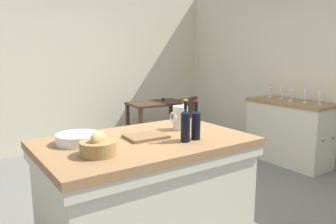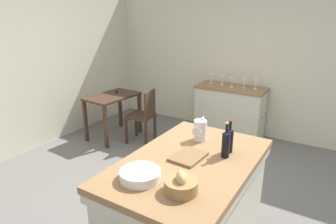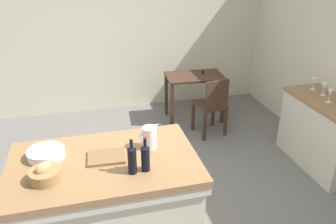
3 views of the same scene
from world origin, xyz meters
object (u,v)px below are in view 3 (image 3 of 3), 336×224
Objects in this scene: cutting_board at (106,157)px; wine_glass_right at (324,87)px; bread_basket at (45,174)px; side_cabinet at (322,134)px; wine_bottle_amber at (132,159)px; wooden_chair at (212,105)px; wash_bowl at (46,153)px; pitcher at (149,137)px; island_table at (107,199)px; wine_glass_far_right at (314,82)px; wine_glass_middle at (330,93)px; wine_bottle_dark at (145,157)px; writing_desk at (194,83)px.

wine_glass_right reaches higher than cutting_board.
wine_glass_right is (3.26, 1.00, 0.04)m from bread_basket.
wine_bottle_amber reaches higher than side_cabinet.
wooden_chair is 2.71m from wash_bowl.
cutting_board is at bearing -168.43° from pitcher.
wash_bowl is at bearing 149.05° from wine_bottle_amber.
wine_glass_far_right is (2.80, 1.04, 0.51)m from island_table.
pitcher reaches higher than wooden_chair.
side_cabinet is (2.74, 0.64, -0.04)m from island_table.
wooden_chair reaches higher than island_table.
wooden_chair is 3.65× the size of pitcher.
wine_glass_middle reaches higher than wine_glass_right.
wine_glass_far_right reaches higher than cutting_board.
wine_glass_middle is 1.01× the size of wine_glass_right.
wine_bottle_dark is at bearing -35.01° from island_table.
island_table is at bearing 144.99° from wine_bottle_dark.
cutting_board is (-1.66, -1.71, 0.42)m from wooden_chair.
bread_basket reaches higher than island_table.
wine_glass_right is at bearing 74.36° from side_cabinet.
wine_bottle_amber reaches higher than pitcher.
wash_bowl is 0.81m from wine_bottle_amber.
wine_glass_far_right is at bearing 20.39° from island_table.
writing_desk is 2.88× the size of wine_bottle_amber.
side_cabinet is at bearing 8.20° from wash_bowl.
wine_bottle_dark is at bearing 4.83° from wine_bottle_amber.
wooden_chair is at bearing 45.90° from cutting_board.
cutting_board reaches higher than island_table.
pitcher reaches higher than cutting_board.
cutting_board is 1.92× the size of wine_glass_middle.
bread_basket reaches higher than wine_glass_right.
writing_desk is at bearing 61.57° from wine_bottle_amber.
island_table is at bearing -165.10° from pitcher.
cutting_board is (0.48, 0.20, -0.04)m from bread_basket.
wooden_chair is 2.88× the size of cutting_board.
island_table is 5.25× the size of wine_bottle_dark.
side_cabinet is 3.29m from wash_bowl.
wine_bottle_amber is (-2.53, -0.88, 0.58)m from side_cabinet.
bread_basket is at bearing 175.75° from wine_bottle_dark.
wine_glass_middle reaches higher than side_cabinet.
wash_bowl is 1.03× the size of wine_bottle_dark.
writing_desk is (1.61, 2.34, 0.15)m from island_table.
bread_basket is 0.77× the size of cutting_board.
island_table is 0.68m from pitcher.
wine_glass_middle is (3.19, 0.45, 0.06)m from wash_bowl.
wine_glass_far_right is at bearing 81.90° from side_cabinet.
wine_glass_far_right is at bearing 78.73° from wine_glass_middle.
side_cabinet is 0.56m from wine_glass_middle.
wooden_chair is at bearing 52.27° from pitcher.
wine_glass_right is at bearing 16.63° from island_table.
wash_bowl is 0.90m from wine_bottle_dark.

